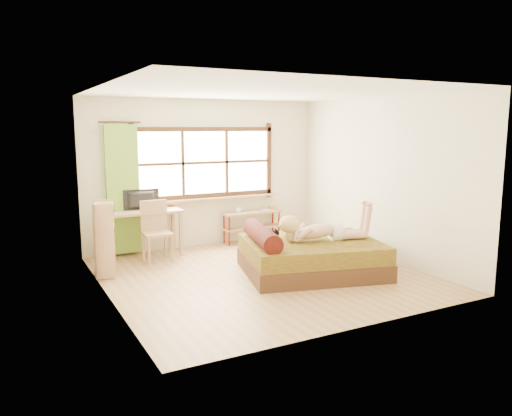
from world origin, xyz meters
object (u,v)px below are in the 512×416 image
desk (143,216)px  bookshelf (105,239)px  pipe_shelf (252,219)px  kitten (267,236)px  chair (156,227)px  bed (309,255)px  woman (322,221)px

desk → bookshelf: size_ratio=1.17×
pipe_shelf → kitten: bearing=-113.4°
chair → pipe_shelf: size_ratio=0.84×
bed → desk: size_ratio=1.81×
woman → kitten: woman is taller
kitten → bookshelf: bookshelf is taller
woman → pipe_shelf: woman is taller
bed → bookshelf: (-2.76, 1.31, 0.29)m
chair → pipe_shelf: 2.12m
bed → kitten: bearing=-172.7°
woman → pipe_shelf: 2.38m
bookshelf → desk: bearing=59.9°
desk → pipe_shelf: 2.18m
chair → bookshelf: size_ratio=0.90×
woman → chair: woman is taller
chair → bookshelf: bearing=-149.1°
bed → kitten: 0.76m
chair → bookshelf: 1.05m
bed → bookshelf: bearing=169.4°
bed → kitten: size_ratio=7.80×
woman → bookshelf: bookshelf is taller
bed → chair: 2.59m
woman → bookshelf: bearing=169.8°
kitten → desk: bearing=136.0°
woman → bookshelf: size_ratio=1.27×
bed → pipe_shelf: 2.31m
desk → chair: chair is taller
bed → chair: (-1.83, 1.81, 0.28)m
bed → woman: 0.57m
desk → pipe_shelf: (2.16, 0.12, -0.26)m
kitten → bookshelf: size_ratio=0.27×
bed → desk: 2.94m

